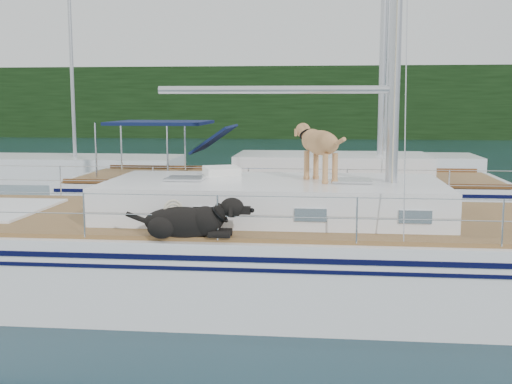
# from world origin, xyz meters

# --- Properties ---
(ground) EXTENTS (120.00, 120.00, 0.00)m
(ground) POSITION_xyz_m (0.00, 0.00, 0.00)
(ground) COLOR black
(ground) RESTS_ON ground
(tree_line) EXTENTS (90.00, 3.00, 6.00)m
(tree_line) POSITION_xyz_m (0.00, 45.00, 3.00)
(tree_line) COLOR black
(tree_line) RESTS_ON ground
(shore_bank) EXTENTS (92.00, 1.00, 1.20)m
(shore_bank) POSITION_xyz_m (0.00, 46.20, 0.60)
(shore_bank) COLOR #595147
(shore_bank) RESTS_ON ground
(main_sailboat) EXTENTS (12.00, 3.80, 14.01)m
(main_sailboat) POSITION_xyz_m (0.10, -0.01, 0.68)
(main_sailboat) COLOR white
(main_sailboat) RESTS_ON ground
(neighbor_sailboat) EXTENTS (11.00, 3.50, 13.30)m
(neighbor_sailboat) POSITION_xyz_m (0.69, 6.40, 0.63)
(neighbor_sailboat) COLOR white
(neighbor_sailboat) RESTS_ON ground
(bg_boat_west) EXTENTS (8.00, 3.00, 11.65)m
(bg_boat_west) POSITION_xyz_m (-8.00, 14.00, 0.45)
(bg_boat_west) COLOR white
(bg_boat_west) RESTS_ON ground
(bg_boat_center) EXTENTS (7.20, 3.00, 11.65)m
(bg_boat_center) POSITION_xyz_m (4.00, 16.00, 0.45)
(bg_boat_center) COLOR white
(bg_boat_center) RESTS_ON ground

